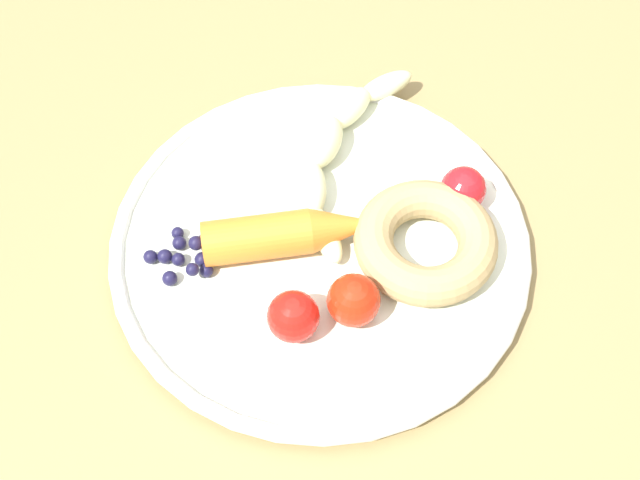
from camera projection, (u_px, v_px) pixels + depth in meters
The scene contains 9 objects.
dining_table at pixel (358, 303), 0.70m from camera, with size 1.13×0.87×0.77m.
plate at pixel (320, 242), 0.61m from camera, with size 0.33×0.33×0.02m.
banana at pixel (336, 147), 0.65m from camera, with size 0.12×0.20×0.03m.
carrot_orange at pixel (293, 233), 0.59m from camera, with size 0.11×0.13×0.04m.
donut at pixel (426, 241), 0.59m from camera, with size 0.11×0.11×0.03m, color tan.
blueberry_pile at pixel (184, 256), 0.59m from camera, with size 0.05×0.05×0.02m.
tomato_near at pixel (293, 316), 0.55m from camera, with size 0.04×0.04×0.04m, color red.
tomato_mid at pixel (463, 189), 0.61m from camera, with size 0.04×0.04×0.04m, color red.
tomato_far at pixel (353, 300), 0.56m from camera, with size 0.04×0.04×0.04m, color red.
Camera 1 is at (-0.21, 0.26, 1.30)m, focal length 43.62 mm.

